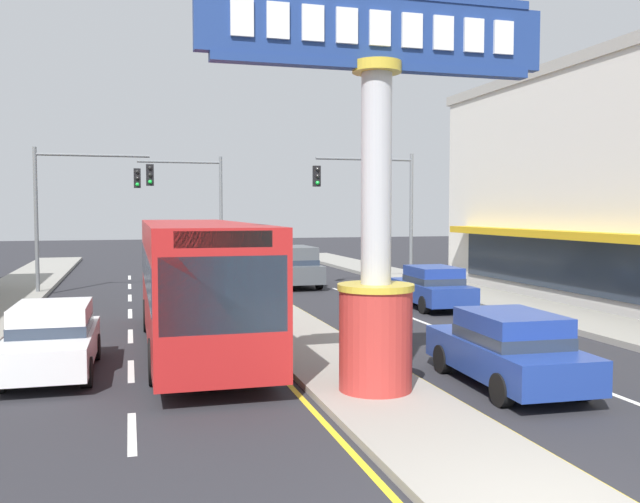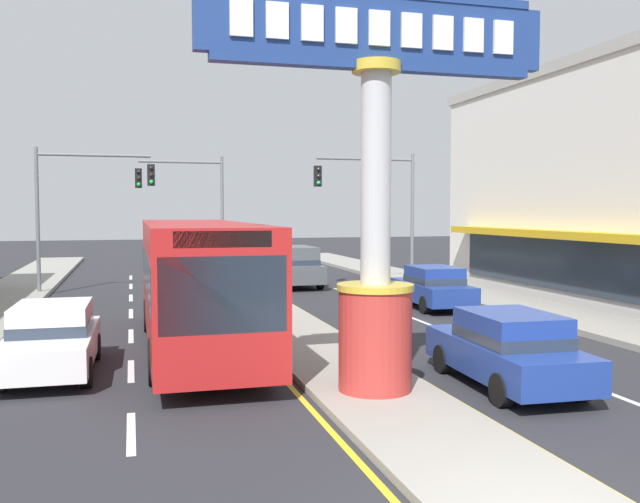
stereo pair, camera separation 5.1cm
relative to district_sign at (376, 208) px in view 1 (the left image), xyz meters
The scene contains 12 objects.
median_strip 12.75m from the district_sign, 90.00° to the left, with size 2.41×52.00×0.14m, color gray.
sidewalk_right 14.26m from the district_sign, 47.89° to the left, with size 2.92×60.00×0.18m, color gray.
lane_markings 11.48m from the district_sign, 90.00° to the left, with size 9.15×52.00×0.01m.
district_sign is the anchor object (origin of this frame).
traffic_light_left_side 19.50m from the district_sign, 109.31° to the left, with size 4.86×0.46×6.20m.
traffic_light_right_side 18.57m from the district_sign, 69.68° to the left, with size 4.86×0.46×6.20m.
traffic_light_median_far 21.61m from the district_sign, 94.29° to the left, with size 4.20×0.46×6.20m.
bus_near_right_lane 6.47m from the district_sign, 117.31° to the left, with size 2.61×11.21×3.26m.
suv_far_right_lane 19.21m from the district_sign, 81.36° to the left, with size 2.01×4.62×1.90m.
sedan_near_left_lane 12.66m from the district_sign, 60.08° to the left, with size 1.97×4.37×1.53m.
sedan_mid_left_lane 4.02m from the district_sign, ahead, with size 1.98×4.37×1.53m.
sedan_far_left_oncoming 7.69m from the district_sign, 149.44° to the left, with size 1.90×4.33×1.53m.
Camera 1 is at (-4.51, -6.40, 3.57)m, focal length 38.41 mm.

